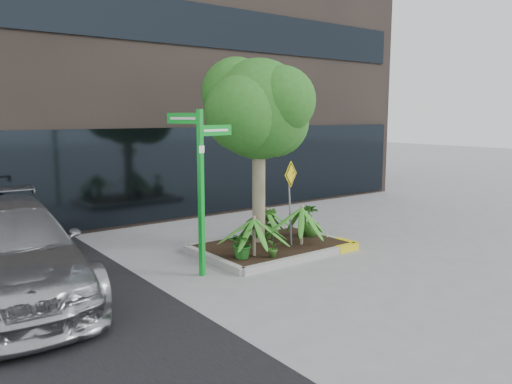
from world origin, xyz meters
TOP-DOWN VIEW (x-y plane):
  - ground at (0.00, 0.00)m, footprint 80.00×80.00m
  - planter at (0.23, 0.27)m, footprint 3.35×2.36m
  - tree at (0.13, 0.72)m, footprint 2.90×2.57m
  - palm_front at (0.72, -0.13)m, footprint 1.01×1.01m
  - palm_left at (-0.70, -0.22)m, footprint 0.95×0.95m
  - palm_back at (0.45, 0.81)m, footprint 0.83×0.83m
  - parked_car at (-5.23, 0.69)m, footprint 2.56×5.65m
  - shrub_a at (-1.01, -0.21)m, footprint 0.79×0.79m
  - shrub_b at (1.40, 0.33)m, footprint 0.62×0.62m
  - shrub_c at (-0.46, -0.55)m, footprint 0.44×0.44m
  - shrub_d at (0.46, 0.78)m, footprint 0.58×0.58m
  - street_sign_post at (-1.96, -0.23)m, footprint 1.08×0.91m
  - cattle_sign at (0.47, -0.01)m, footprint 0.54×0.25m

SIDE VIEW (x-z plane):
  - ground at x=0.00m, z-range 0.00..0.00m
  - planter at x=0.23m, z-range 0.03..0.18m
  - shrub_a at x=-1.01m, z-range 0.15..0.78m
  - shrub_c at x=-0.46m, z-range 0.15..0.79m
  - shrub_d at x=0.46m, z-range 0.15..0.90m
  - shrub_b at x=1.40m, z-range 0.15..0.93m
  - parked_car at x=-5.23m, z-range 0.00..1.60m
  - palm_back at x=0.45m, z-range 0.38..1.29m
  - palm_left at x=-0.70m, z-range 0.41..1.47m
  - palm_front at x=0.72m, z-range 0.43..1.55m
  - cattle_sign at x=0.47m, z-range 0.48..2.38m
  - street_sign_post at x=-1.96m, z-range 0.37..3.53m
  - tree at x=0.13m, z-range 1.00..5.35m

